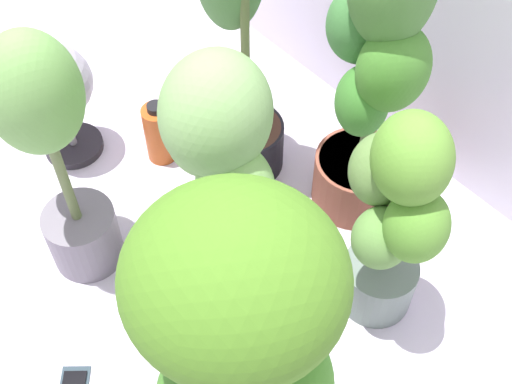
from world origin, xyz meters
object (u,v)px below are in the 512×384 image
(potted_plant_front_right, at_px, (234,337))
(potted_plant_back_center, at_px, (374,74))
(floor_fan, at_px, (56,87))
(potted_plant_back_right, at_px, (393,216))
(potted_plant_center, at_px, (219,175))
(potted_plant_front_left, at_px, (51,143))
(nutrient_bottle, at_px, (159,133))

(potted_plant_front_right, bearing_deg, potted_plant_back_center, 115.06)
(floor_fan, bearing_deg, potted_plant_back_center, 89.55)
(potted_plant_back_right, height_order, potted_plant_center, potted_plant_center)
(potted_plant_back_right, xyz_separation_m, floor_fan, (-0.97, -0.32, -0.11))
(potted_plant_back_center, relative_size, potted_plant_front_left, 1.19)
(potted_plant_back_right, bearing_deg, potted_plant_front_right, -83.57)
(nutrient_bottle, bearing_deg, potted_plant_back_right, 9.28)
(potted_plant_front_left, height_order, floor_fan, potted_plant_front_left)
(potted_plant_front_left, distance_m, floor_fan, 0.43)
(potted_plant_front_left, bearing_deg, potted_plant_center, 37.56)
(potted_plant_center, xyz_separation_m, nutrient_bottle, (-0.46, 0.12, -0.32))
(potted_plant_front_left, distance_m, nutrient_bottle, 0.52)
(potted_plant_front_right, relative_size, potted_plant_front_left, 1.12)
(potted_plant_back_center, bearing_deg, potted_plant_front_right, -64.94)
(potted_plant_front_right, distance_m, floor_fan, 1.07)
(potted_plant_front_right, relative_size, nutrient_bottle, 3.97)
(potted_plant_center, height_order, floor_fan, potted_plant_center)
(potted_plant_center, bearing_deg, potted_plant_front_left, -142.44)
(potted_plant_front_right, xyz_separation_m, nutrient_bottle, (-0.82, 0.37, -0.42))
(floor_fan, bearing_deg, potted_plant_center, 58.98)
(potted_plant_front_right, height_order, potted_plant_front_left, potted_plant_front_right)
(floor_fan, distance_m, nutrient_bottle, 0.32)
(potted_plant_back_right, relative_size, nutrient_bottle, 3.08)
(floor_fan, height_order, nutrient_bottle, floor_fan)
(floor_fan, bearing_deg, potted_plant_back_right, 71.00)
(potted_plant_back_right, distance_m, potted_plant_center, 0.40)
(potted_plant_back_center, distance_m, potted_plant_center, 0.45)
(potted_plant_front_right, bearing_deg, nutrient_bottle, 155.63)
(potted_plant_back_right, distance_m, floor_fan, 1.03)
(potted_plant_front_left, bearing_deg, floor_fan, 154.35)
(potted_plant_center, xyz_separation_m, potted_plant_front_left, (-0.31, -0.24, 0.01))
(potted_plant_back_center, bearing_deg, nutrient_bottle, -146.55)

